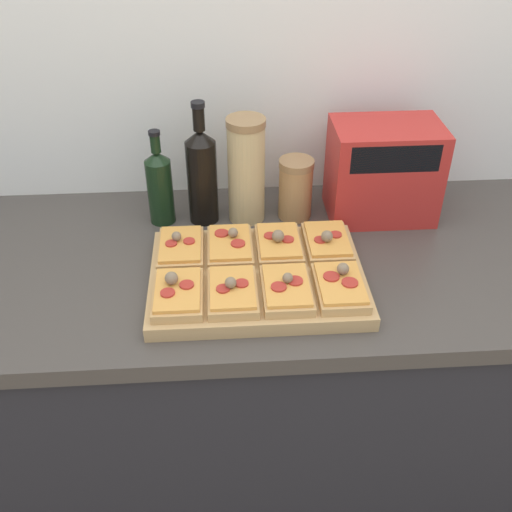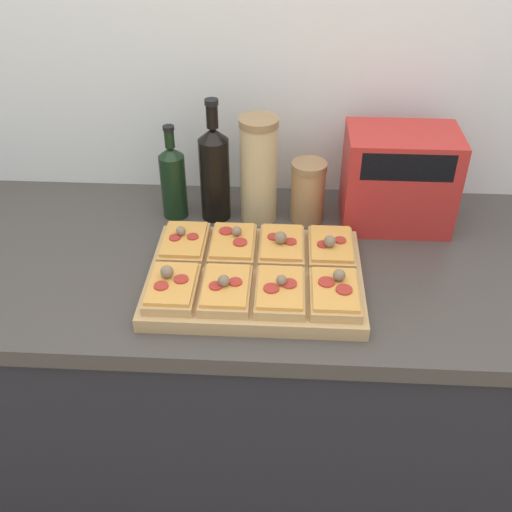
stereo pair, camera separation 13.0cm
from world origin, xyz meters
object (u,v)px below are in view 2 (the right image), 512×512
wine_bottle (215,171)px  grain_jar_short (308,191)px  cutting_board (255,278)px  toaster_oven (399,179)px  olive_oil_bottle (173,180)px  grain_jar_tall (259,170)px

wine_bottle → grain_jar_short: size_ratio=1.98×
cutting_board → toaster_oven: (0.33, 0.27, 0.10)m
olive_oil_bottle → toaster_oven: size_ratio=0.85×
cutting_board → olive_oil_bottle: olive_oil_bottle is taller
olive_oil_bottle → grain_jar_tall: 0.21m
olive_oil_bottle → cutting_board: bearing=-51.2°
cutting_board → grain_jar_short: size_ratio=2.93×
wine_bottle → grain_jar_tall: 0.11m
wine_bottle → grain_jar_short: bearing=-0.0°
olive_oil_bottle → grain_jar_short: 0.33m
cutting_board → toaster_oven: toaster_oven is taller
olive_oil_bottle → grain_jar_short: size_ratio=1.55×
toaster_oven → grain_jar_tall: bearing=179.9°
cutting_board → wine_bottle: size_ratio=1.48×
wine_bottle → grain_jar_tall: size_ratio=1.16×
olive_oil_bottle → wine_bottle: (0.10, 0.00, 0.03)m
cutting_board → grain_jar_short: 0.30m
olive_oil_bottle → grain_jar_short: olive_oil_bottle is taller
olive_oil_bottle → grain_jar_tall: size_ratio=0.91×
wine_bottle → toaster_oven: 0.45m
grain_jar_tall → grain_jar_short: grain_jar_tall is taller
grain_jar_short → toaster_oven: bearing=-0.2°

